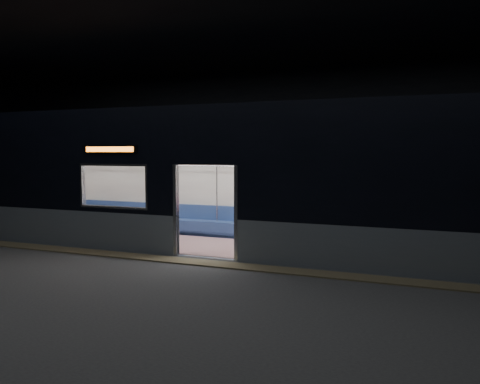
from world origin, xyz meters
The scene contains 7 objects.
station_floor centered at (0.00, 0.00, -0.01)m, with size 24.00×14.00×0.01m, color #47494C.
station_envelope centered at (0.00, 0.00, 3.66)m, with size 24.00×14.00×5.00m.
tactile_strip centered at (0.00, 0.55, 0.01)m, with size 22.80×0.50×0.03m, color #8C7F59.
metro_car centered at (0.00, 2.54, 1.85)m, with size 18.00×3.04×3.35m.
passenger centered at (0.53, 3.55, 0.77)m, with size 0.38×0.64×1.30m.
handbag centered at (0.50, 3.34, 0.67)m, with size 0.28×0.24×0.14m, color black.
transit_map centered at (2.78, 3.85, 1.46)m, with size 0.94×0.03×0.61m, color white.
Camera 1 is at (4.95, -8.77, 2.32)m, focal length 38.00 mm.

